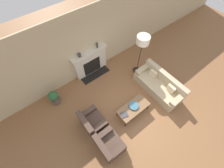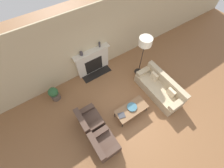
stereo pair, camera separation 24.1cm
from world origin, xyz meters
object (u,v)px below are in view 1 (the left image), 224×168
(bowl, at_px, (134,106))
(mantel_vase_center_left, at_px, (97,45))
(fireplace, at_px, (91,63))
(mantel_vase_left, at_px, (79,55))
(armchair_far, at_px, (92,122))
(potted_plant, at_px, (54,98))
(floor_lamp, at_px, (143,42))
(book, at_px, (124,115))
(armchair_near, at_px, (109,145))
(couch, at_px, (159,85))
(coffee_table, at_px, (133,108))

(bowl, relative_size, mantel_vase_center_left, 1.65)
(fireplace, height_order, mantel_vase_left, mantel_vase_left)
(armchair_far, xyz_separation_m, bowl, (1.51, -0.48, 0.16))
(potted_plant, bearing_deg, floor_lamp, -12.46)
(book, distance_m, mantel_vase_center_left, 2.88)
(armchair_near, height_order, potted_plant, armchair_near)
(armchair_far, height_order, bowl, armchair_far)
(couch, relative_size, coffee_table, 1.68)
(mantel_vase_left, distance_m, potted_plant, 1.89)
(armchair_far, distance_m, potted_plant, 1.79)
(couch, bearing_deg, floor_lamp, 179.48)
(bowl, bearing_deg, potted_plant, 134.54)
(armchair_near, height_order, armchair_far, same)
(armchair_far, relative_size, bowl, 2.42)
(potted_plant, bearing_deg, book, -53.34)
(book, height_order, floor_lamp, floor_lamp)
(armchair_near, distance_m, bowl, 1.59)
(fireplace, xyz_separation_m, mantel_vase_left, (-0.41, 0.01, 0.69))
(mantel_vase_left, relative_size, potted_plant, 0.23)
(couch, relative_size, mantel_vase_left, 13.53)
(couch, distance_m, armchair_far, 3.02)
(couch, height_order, armchair_far, couch)
(coffee_table, relative_size, potted_plant, 1.85)
(bowl, distance_m, book, 0.49)
(potted_plant, bearing_deg, couch, -29.99)
(fireplace, bearing_deg, book, -97.62)
(bowl, xyz_separation_m, book, (-0.49, -0.04, -0.02))
(armchair_far, height_order, mantel_vase_center_left, mantel_vase_center_left)
(armchair_near, bearing_deg, book, -67.03)
(bowl, bearing_deg, armchair_near, -162.57)
(potted_plant, bearing_deg, armchair_far, -69.79)
(armchair_far, xyz_separation_m, potted_plant, (-0.62, 1.68, 0.04))
(armchair_far, bearing_deg, potted_plant, 20.21)
(couch, xyz_separation_m, bowl, (-1.48, -0.08, 0.15))
(couch, height_order, bowl, couch)
(book, relative_size, mantel_vase_center_left, 1.32)
(floor_lamp, relative_size, mantel_vase_center_left, 8.79)
(couch, bearing_deg, coffee_table, -85.64)
(coffee_table, xyz_separation_m, potted_plant, (-2.08, 2.20, -0.05))
(coffee_table, xyz_separation_m, floor_lamp, (1.54, 1.40, 1.26))
(bowl, bearing_deg, book, -175.21)
(book, xyz_separation_m, floor_lamp, (1.98, 1.40, 1.22))
(armchair_far, distance_m, mantel_vase_center_left, 2.94)
(coffee_table, height_order, book, book)
(armchair_near, relative_size, mantel_vase_left, 5.78)
(coffee_table, xyz_separation_m, bowl, (0.04, 0.04, 0.06))
(fireplace, relative_size, armchair_near, 1.83)
(mantel_vase_center_left, bearing_deg, mantel_vase_left, 180.00)
(fireplace, height_order, couch, fireplace)
(armchair_far, distance_m, bowl, 1.59)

